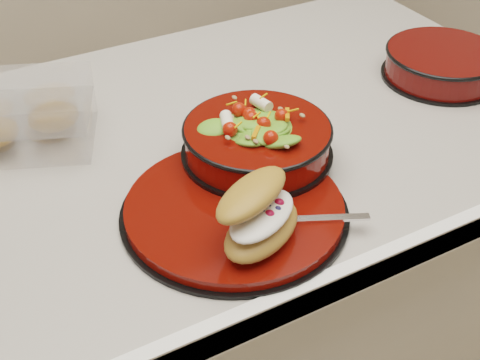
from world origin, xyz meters
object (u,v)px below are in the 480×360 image
croissant (259,214)px  pastry_box (21,116)px  extra_bowl (443,63)px  island_counter (213,319)px  dinner_plate (235,210)px  salad_bowl (257,135)px  fork (305,219)px

croissant → pastry_box: bearing=87.7°
croissant → pastry_box: 0.44m
croissant → extra_bowl: croissant is taller
island_counter → pastry_box: bearing=154.8°
pastry_box → extra_bowl: pastry_box is taller
dinner_plate → croissant: croissant is taller
dinner_plate → croissant: 0.09m
salad_bowl → croissant: bearing=-119.4°
island_counter → fork: size_ratio=8.21×
salad_bowl → extra_bowl: size_ratio=1.05×
island_counter → dinner_plate: (-0.06, -0.20, 0.46)m
island_counter → pastry_box: pastry_box is taller
croissant → fork: (0.07, -0.00, -0.04)m
fork → salad_bowl: bearing=18.3°
pastry_box → extra_bowl: (0.72, -0.16, -0.02)m
island_counter → fork: 0.54m
croissant → fork: size_ratio=1.00×
fork → pastry_box: pastry_box is taller
dinner_plate → extra_bowl: size_ratio=1.45×
dinner_plate → salad_bowl: salad_bowl is taller
island_counter → salad_bowl: (0.03, -0.12, 0.50)m
island_counter → pastry_box: size_ratio=4.83×
salad_bowl → pastry_box: bearing=140.2°
pastry_box → extra_bowl: size_ratio=1.19×
salad_bowl → fork: size_ratio=1.50×
dinner_plate → salad_bowl: bearing=45.6°
island_counter → salad_bowl: size_ratio=5.49×
dinner_plate → extra_bowl: bearing=17.2°
fork → croissant: bearing=115.0°
croissant → fork: croissant is taller
salad_bowl → island_counter: bearing=102.9°
dinner_plate → fork: (0.06, -0.07, 0.01)m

